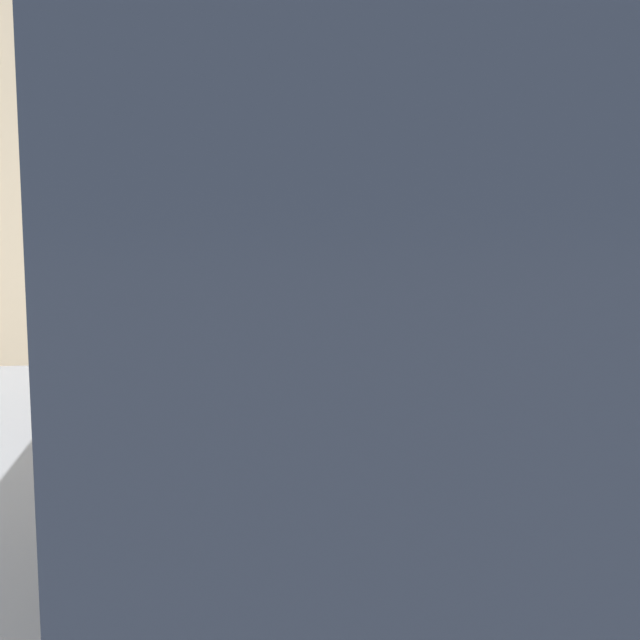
% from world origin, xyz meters
% --- Properties ---
extents(sidewalk, '(24.00, 2.80, 0.14)m').
position_xyz_m(sidewalk, '(0.00, 2.20, 0.07)').
color(sidewalk, '#ADAAA3').
rests_on(sidewalk, ground_plane).
extents(building_facade, '(24.00, 0.30, 5.22)m').
position_xyz_m(building_facade, '(0.00, 4.69, 2.61)').
color(building_facade, tan).
rests_on(building_facade, ground_plane).
extents(parking_meter, '(0.19, 0.12, 1.44)m').
position_xyz_m(parking_meter, '(0.39, 0.99, 1.13)').
color(parking_meter, slate).
rests_on(parking_meter, sidewalk).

